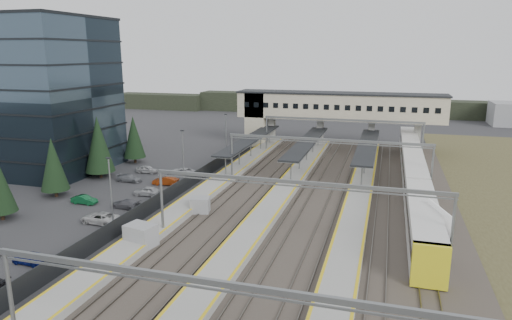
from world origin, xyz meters
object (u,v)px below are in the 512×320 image
(relay_cabin_near, at_px, (141,236))
(billboard, at_px, (439,222))
(footbridge, at_px, (324,109))
(train, at_px, (414,173))
(office_building, at_px, (27,95))
(relay_cabin_far, at_px, (200,206))

(relay_cabin_near, distance_m, billboard, 28.97)
(footbridge, bearing_deg, train, -55.99)
(office_building, bearing_deg, billboard, -14.61)
(office_building, xyz_separation_m, relay_cabin_far, (35.12, -12.70, -11.18))
(relay_cabin_near, bearing_deg, billboard, 14.74)
(relay_cabin_far, height_order, footbridge, footbridge)
(footbridge, bearing_deg, billboard, -69.05)
(office_building, relative_size, relay_cabin_far, 9.45)
(footbridge, distance_m, billboard, 49.49)
(relay_cabin_near, height_order, train, train)
(relay_cabin_near, xyz_separation_m, footbridge, (10.36, 53.34, 6.74))
(train, relative_size, billboard, 11.85)
(footbridge, bearing_deg, relay_cabin_near, -100.99)
(office_building, bearing_deg, footbridge, 34.47)
(relay_cabin_far, xyz_separation_m, train, (24.88, 18.54, 1.09))
(train, bearing_deg, relay_cabin_far, -143.31)
(office_building, relative_size, billboard, 4.70)
(train, bearing_deg, relay_cabin_near, -132.41)
(footbridge, relative_size, billboard, 7.82)
(office_building, bearing_deg, relay_cabin_far, -19.88)
(relay_cabin_near, distance_m, footbridge, 54.75)
(office_building, xyz_separation_m, billboard, (61.31, -15.98, -9.25))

